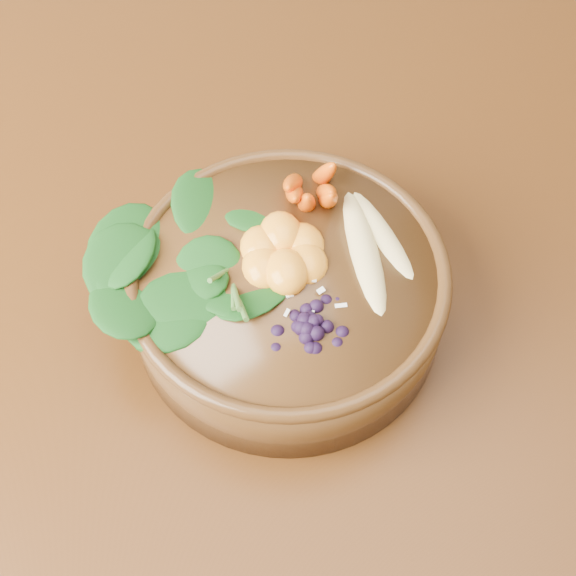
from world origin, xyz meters
The scene contains 9 objects.
ground centered at (0.00, 0.00, 0.00)m, with size 4.00×4.00×0.00m, color #381E0F.
dining_table centered at (0.00, 0.00, 0.66)m, with size 1.60×0.90×0.75m.
stoneware_bowl centered at (-0.29, -0.06, 0.78)m, with size 0.26×0.26×0.07m, color #4F3115.
kale_heap centered at (-0.34, -0.01, 0.84)m, with size 0.17×0.15×0.04m, color #134813, non-canonical shape.
carrot_cluster centered at (-0.26, 0.02, 0.86)m, with size 0.05×0.05×0.07m, color #D65005, non-canonical shape.
banana_halves centered at (-0.22, -0.04, 0.83)m, with size 0.06×0.15×0.03m.
mandarin_cluster centered at (-0.29, -0.04, 0.83)m, with size 0.08×0.08×0.03m, color orange, non-canonical shape.
blueberry_pile centered at (-0.28, -0.11, 0.84)m, with size 0.12×0.09×0.04m, color black, non-canonical shape.
coconut_flakes centered at (-0.29, -0.07, 0.82)m, with size 0.08×0.06×0.01m, color white, non-canonical shape.
Camera 1 is at (-0.34, -0.41, 1.34)m, focal length 50.00 mm.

